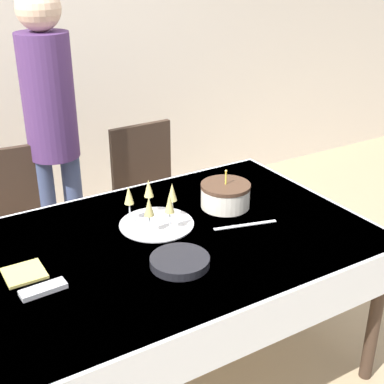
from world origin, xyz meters
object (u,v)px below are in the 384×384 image
object	(u,v)px
champagne_tray	(155,210)
person_standing	(51,118)
dining_chair_far_left	(20,228)
birthday_cake	(225,195)
dining_chair_far_right	(151,196)
plate_stack_main	(180,261)

from	to	relation	value
champagne_tray	person_standing	world-z (taller)	person_standing
person_standing	dining_chair_far_left	bearing A→B (deg)	-157.81
birthday_cake	person_standing	world-z (taller)	person_standing
dining_chair_far_right	birthday_cake	bearing A→B (deg)	-88.52
plate_stack_main	person_standing	bearing A→B (deg)	94.69
dining_chair_far_left	plate_stack_main	distance (m)	1.20
dining_chair_far_left	plate_stack_main	world-z (taller)	dining_chair_far_left
birthday_cake	person_standing	distance (m)	1.07
birthday_cake	champagne_tray	size ratio (longest dim) A/B	0.71
dining_chair_far_right	birthday_cake	world-z (taller)	birthday_cake
dining_chair_far_left	birthday_cake	size ratio (longest dim) A/B	3.93
dining_chair_far_right	person_standing	distance (m)	0.78
birthday_cake	champagne_tray	distance (m)	0.38
dining_chair_far_right	champagne_tray	bearing A→B (deg)	-115.15
dining_chair_far_left	dining_chair_far_right	bearing A→B (deg)	0.02
dining_chair_far_right	birthday_cake	xyz separation A→B (m)	(0.02, -0.77, 0.31)
dining_chair_far_left	person_standing	size ratio (longest dim) A/B	0.54
dining_chair_far_right	plate_stack_main	size ratio (longest dim) A/B	3.95
dining_chair_far_left	person_standing	bearing A→B (deg)	22.19
birthday_cake	dining_chair_far_left	bearing A→B (deg)	136.88
birthday_cake	champagne_tray	bearing A→B (deg)	178.21
birthday_cake	person_standing	xyz separation A→B (m)	(-0.55, 0.88, 0.24)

